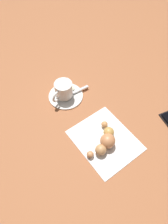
{
  "coord_description": "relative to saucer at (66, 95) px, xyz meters",
  "views": [
    {
      "loc": [
        0.29,
        -0.25,
        0.58
      ],
      "look_at": [
        -0.01,
        0.0,
        0.03
      ],
      "focal_mm": 34.04,
      "sensor_mm": 36.0,
      "label": 1
    }
  ],
  "objects": [
    {
      "name": "ground_plane",
      "position": [
        0.11,
        -0.01,
        -0.0
      ],
      "size": [
        1.8,
        1.8,
        0.0
      ],
      "primitive_type": "plane",
      "color": "#A15D37"
    },
    {
      "name": "saucer",
      "position": [
        0.0,
        0.0,
        0.0
      ],
      "size": [
        0.12,
        0.12,
        0.01
      ],
      "primitive_type": "cylinder",
      "color": "white",
      "rests_on": "ground"
    },
    {
      "name": "espresso_cup",
      "position": [
        -0.0,
        -0.01,
        0.03
      ],
      "size": [
        0.06,
        0.09,
        0.06
      ],
      "color": "white",
      "rests_on": "saucer"
    },
    {
      "name": "teaspoon",
      "position": [
        0.01,
        0.0,
        0.01
      ],
      "size": [
        0.04,
        0.13,
        0.01
      ],
      "color": "silver",
      "rests_on": "saucer"
    },
    {
      "name": "sugar_packet",
      "position": [
        -0.02,
        0.02,
        0.01
      ],
      "size": [
        0.06,
        0.06,
        0.01
      ],
      "primitive_type": "cube",
      "rotation": [
        0.0,
        0.0,
        10.21
      ],
      "color": "beige",
      "rests_on": "saucer"
    },
    {
      "name": "napkin",
      "position": [
        0.21,
        -0.02,
        -0.0
      ],
      "size": [
        0.21,
        0.18,
        0.0
      ],
      "primitive_type": "cube",
      "rotation": [
        0.0,
        0.0,
        -0.08
      ],
      "color": "white",
      "rests_on": "ground"
    },
    {
      "name": "croissant",
      "position": [
        0.22,
        -0.03,
        0.02
      ],
      "size": [
        0.09,
        0.13,
        0.04
      ],
      "color": "tan",
      "rests_on": "napkin"
    }
  ]
}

